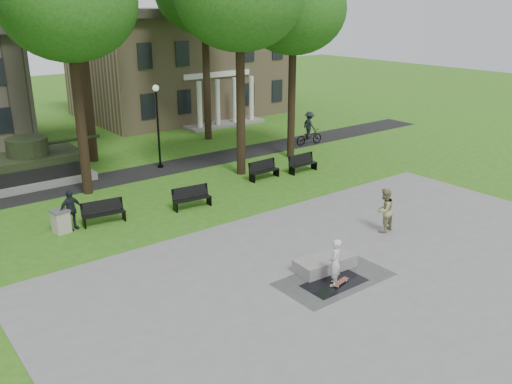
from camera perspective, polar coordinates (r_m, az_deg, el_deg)
ground at (r=21.88m, az=4.20°, el=-4.93°), size 120.00×120.00×0.00m
plaza at (r=18.86m, az=14.49°, el=-9.69°), size 22.00×16.00×0.02m
footpath at (r=31.27m, az=-10.57°, el=2.29°), size 44.00×2.60×0.01m
building_right at (r=47.26m, az=-7.95°, el=13.45°), size 17.00×12.00×8.60m
tree_1 at (r=26.82m, az=-19.20°, el=18.26°), size 6.20×6.20×11.63m
tree_3 at (r=32.39m, az=3.98°, el=18.57°), size 6.00×6.00×11.19m
lamp_mid at (r=31.07m, az=-10.32°, el=7.50°), size 0.36×0.36×4.73m
lamp_right at (r=36.66m, az=3.81°, el=9.52°), size 0.36×0.36×4.73m
tank_monument at (r=30.70m, az=-23.16°, el=2.38°), size 7.45×3.40×2.40m
puddle at (r=18.70m, az=8.25°, el=-9.46°), size 2.20×1.20×0.00m
concrete_block at (r=19.47m, az=7.26°, el=-7.45°), size 2.27×1.15×0.45m
skateboard at (r=18.69m, az=8.88°, el=-9.39°), size 0.80×0.35×0.07m
skateboarder at (r=18.24m, az=8.30°, el=-7.35°), size 0.71×0.67×1.63m
friend_watching at (r=22.75m, az=13.35°, el=-1.87°), size 0.99×0.81×1.87m
pedestrian_walker at (r=23.68m, az=-18.93°, el=-1.79°), size 1.08×0.61×1.73m
cyclist at (r=36.42m, az=5.62°, el=6.38°), size 2.09×1.20×2.22m
park_bench_0 at (r=24.06m, az=-15.83°, el=-2.01°), size 1.84×0.77×1.00m
park_bench_1 at (r=25.09m, az=-6.85°, el=-0.51°), size 1.84×0.71×1.00m
park_bench_2 at (r=29.08m, az=0.78°, el=2.40°), size 1.82×0.59×1.00m
park_bench_3 at (r=30.42m, az=4.88°, el=3.09°), size 1.81×0.55×1.00m
trash_bin at (r=23.66m, az=-19.85°, el=-2.90°), size 0.74×0.74×0.96m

